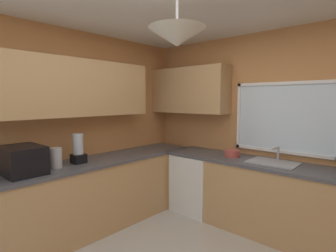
{
  "coord_description": "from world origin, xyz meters",
  "views": [
    {
      "loc": [
        1.33,
        -1.57,
        1.66
      ],
      "look_at": [
        -0.74,
        0.72,
        1.35
      ],
      "focal_mm": 28.34,
      "sensor_mm": 36.0,
      "label": 1
    }
  ],
  "objects_px": {
    "blender_appliance": "(78,150)",
    "dishwasher": "(197,183)",
    "kettle": "(56,158)",
    "bowl": "(232,153)",
    "sink_assembly": "(273,162)",
    "microwave": "(22,160)"
  },
  "relations": [
    {
      "from": "sink_assembly",
      "to": "bowl",
      "type": "bearing_deg",
      "value": -179.28
    },
    {
      "from": "kettle",
      "to": "bowl",
      "type": "relative_size",
      "value": 1.17
    },
    {
      "from": "microwave",
      "to": "blender_appliance",
      "type": "distance_m",
      "value": 0.63
    },
    {
      "from": "sink_assembly",
      "to": "blender_appliance",
      "type": "bearing_deg",
      "value": -137.99
    },
    {
      "from": "microwave",
      "to": "bowl",
      "type": "relative_size",
      "value": 2.48
    },
    {
      "from": "bowl",
      "to": "dishwasher",
      "type": "bearing_deg",
      "value": -176.85
    },
    {
      "from": "bowl",
      "to": "blender_appliance",
      "type": "xyz_separation_m",
      "value": [
        -1.21,
        -1.57,
        0.12
      ]
    },
    {
      "from": "bowl",
      "to": "blender_appliance",
      "type": "bearing_deg",
      "value": -127.51
    },
    {
      "from": "dishwasher",
      "to": "sink_assembly",
      "type": "distance_m",
      "value": 1.19
    },
    {
      "from": "kettle",
      "to": "sink_assembly",
      "type": "xyz_separation_m",
      "value": [
        1.73,
        1.86,
        -0.1
      ]
    },
    {
      "from": "kettle",
      "to": "bowl",
      "type": "height_order",
      "value": "kettle"
    },
    {
      "from": "kettle",
      "to": "blender_appliance",
      "type": "relative_size",
      "value": 0.63
    },
    {
      "from": "dishwasher",
      "to": "sink_assembly",
      "type": "bearing_deg",
      "value": 1.93
    },
    {
      "from": "dishwasher",
      "to": "microwave",
      "type": "xyz_separation_m",
      "value": [
        -0.66,
        -2.17,
        0.61
      ]
    },
    {
      "from": "dishwasher",
      "to": "bowl",
      "type": "distance_m",
      "value": 0.75
    },
    {
      "from": "kettle",
      "to": "dishwasher",
      "type": "bearing_deg",
      "value": 70.69
    },
    {
      "from": "dishwasher",
      "to": "blender_appliance",
      "type": "height_order",
      "value": "blender_appliance"
    },
    {
      "from": "blender_appliance",
      "to": "sink_assembly",
      "type": "bearing_deg",
      "value": 42.01
    },
    {
      "from": "blender_appliance",
      "to": "dishwasher",
      "type": "bearing_deg",
      "value": 66.81
    },
    {
      "from": "kettle",
      "to": "bowl",
      "type": "xyz_separation_m",
      "value": [
        1.19,
        1.86,
        -0.07
      ]
    },
    {
      "from": "kettle",
      "to": "bowl",
      "type": "distance_m",
      "value": 2.2
    },
    {
      "from": "dishwasher",
      "to": "bowl",
      "type": "relative_size",
      "value": 4.37
    }
  ]
}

